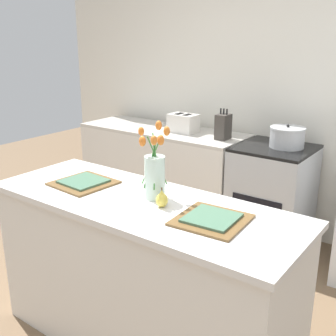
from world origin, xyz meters
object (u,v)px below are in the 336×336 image
at_px(plate_setting_right, 211,219).
at_px(knife_block, 223,127).
at_px(stove_range, 271,198).
at_px(plate_setting_left, 83,182).
at_px(pear_figurine, 162,199).
at_px(toaster, 183,123).
at_px(flower_vase, 155,172).
at_px(cooking_pot, 287,137).

relative_size(plate_setting_right, knife_block, 1.28).
bearing_deg(stove_range, plate_setting_left, -108.74).
xyz_separation_m(pear_figurine, toaster, (-0.96, 1.59, 0.02)).
height_order(plate_setting_left, plate_setting_right, same).
xyz_separation_m(toaster, knife_block, (0.44, -0.02, 0.03)).
xyz_separation_m(flower_vase, plate_setting_left, (-0.48, -0.08, -0.14)).
distance_m(plate_setting_left, knife_block, 1.58).
bearing_deg(knife_block, toaster, 177.21).
relative_size(plate_setting_right, cooking_pot, 1.21).
relative_size(pear_figurine, knife_block, 0.39).
xyz_separation_m(flower_vase, plate_setting_right, (0.40, -0.08, -0.14)).
bearing_deg(flower_vase, cooking_pot, 85.00).
relative_size(stove_range, knife_block, 3.35).
xyz_separation_m(pear_figurine, cooking_pot, (0.03, 1.64, 0.02)).
bearing_deg(flower_vase, stove_range, 87.71).
bearing_deg(toaster, pear_figurine, -58.90).
bearing_deg(plate_setting_left, plate_setting_right, 0.00).
bearing_deg(cooking_pot, plate_setting_right, -80.76).
bearing_deg(plate_setting_right, knife_block, 117.52).
relative_size(cooking_pot, knife_block, 1.05).
bearing_deg(knife_block, pear_figurine, -71.57).
bearing_deg(knife_block, stove_range, 2.62).
bearing_deg(toaster, plate_setting_right, -51.79).
bearing_deg(flower_vase, knife_block, 105.59).
bearing_deg(stove_range, knife_block, -177.38).
relative_size(plate_setting_right, toaster, 1.23).
xyz_separation_m(flower_vase, knife_block, (-0.42, 1.50, -0.06)).
distance_m(plate_setting_right, knife_block, 1.78).
height_order(plate_setting_right, knife_block, knife_block).
relative_size(stove_range, flower_vase, 2.19).
distance_m(pear_figurine, cooking_pot, 1.64).
relative_size(stove_range, plate_setting_right, 2.62).
xyz_separation_m(toaster, cooking_pot, (0.99, 0.04, -0.00)).
relative_size(stove_range, toaster, 3.23).
height_order(flower_vase, knife_block, flower_vase).
xyz_separation_m(flower_vase, pear_figurine, (0.11, -0.07, -0.11)).
bearing_deg(flower_vase, pear_figurine, -34.27).
xyz_separation_m(plate_setting_right, knife_block, (-0.82, 1.58, 0.08)).
xyz_separation_m(plate_setting_right, toaster, (-1.26, 1.60, 0.05)).
bearing_deg(cooking_pot, plate_setting_left, -110.65).
height_order(stove_range, cooking_pot, cooking_pot).
height_order(plate_setting_left, toaster, toaster).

